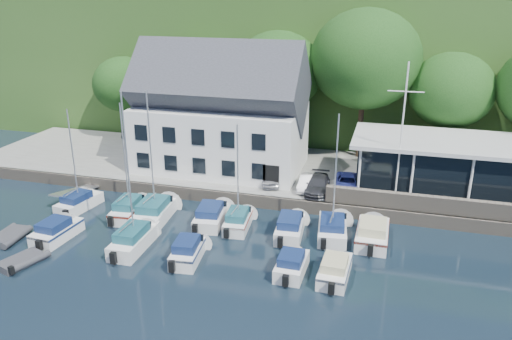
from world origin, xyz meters
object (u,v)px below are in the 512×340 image
object	(u,v)px
car_white	(307,182)
boat_r2_3	(292,263)
boat_r1_2	(151,157)
boat_r2_4	(335,267)
dinghy_0	(9,235)
boat_r1_4	(238,172)
boat_r1_3	(211,213)
boat_r2_0	(57,229)
flagpole	(401,134)
boat_r1_0	(73,158)
car_silver	(271,176)
car_dgrey	(318,185)
boat_r1_1	(125,160)
boat_r1_7	(373,231)
boat_r2_2	(188,249)
boat_r1_5	(290,225)
club_pavilion	(438,165)
boat_r2_1	(129,180)
car_blue	(347,182)
dinghy_1	(21,260)
boat_r1_6	(335,177)
harbor_building	(221,119)

from	to	relation	value
car_white	boat_r2_3	bearing A→B (deg)	-83.97
boat_r1_2	boat_r2_4	xyz separation A→B (m)	(13.63, -4.42, -4.09)
boat_r1_2	dinghy_0	size ratio (longest dim) A/B	3.18
boat_r2_3	boat_r1_4	bearing A→B (deg)	135.41
boat_r2_3	dinghy_0	bearing A→B (deg)	-176.21
boat_r1_3	boat_r2_0	world-z (taller)	boat_r2_0
flagpole	dinghy_0	xyz separation A→B (m)	(-24.77, -11.42, -5.77)
boat_r2_4	boat_r1_0	bearing A→B (deg)	169.30
car_silver	car_dgrey	world-z (taller)	car_silver
car_silver	car_white	xyz separation A→B (m)	(3.06, -0.39, -0.07)
boat_r1_1	boat_r1_7	size ratio (longest dim) A/B	1.47
car_dgrey	boat_r2_4	world-z (taller)	car_dgrey
flagpole	boat_r2_2	bearing A→B (deg)	-139.11
boat_r2_4	boat_r2_0	bearing A→B (deg)	-177.59
boat_r1_4	boat_r1_5	world-z (taller)	boat_r1_4
club_pavilion	car_silver	world-z (taller)	club_pavilion
boat_r2_3	boat_r2_4	world-z (taller)	boat_r2_3
boat_r2_1	dinghy_0	world-z (taller)	boat_r2_1
car_blue	boat_r1_4	xyz separation A→B (m)	(-6.86, -6.66, 2.58)
car_white	dinghy_1	bearing A→B (deg)	-135.59
car_dgrey	boat_r1_3	xyz separation A→B (m)	(-6.84, -5.30, -0.91)
car_silver	boat_r1_4	world-z (taller)	boat_r1_4
boat_r1_3	dinghy_0	distance (m)	13.61
car_white	boat_r2_3	size ratio (longest dim) A/B	0.73
boat_r1_0	boat_r2_0	bearing A→B (deg)	-64.42
boat_r1_5	boat_r1_7	bearing A→B (deg)	0.01
flagpole	boat_r1_1	distance (m)	19.82
car_silver	boat_r2_4	bearing A→B (deg)	-72.63
boat_r1_2	boat_r1_6	bearing A→B (deg)	-1.39
boat_r1_2	car_dgrey	bearing A→B (deg)	23.22
boat_r1_3	boat_r1_7	distance (m)	11.36
harbor_building	boat_r2_4	world-z (taller)	harbor_building
boat_r1_3	boat_r2_0	size ratio (longest dim) A/B	1.18
boat_r1_0	boat_r1_5	distance (m)	16.79
boat_r1_1	dinghy_0	size ratio (longest dim) A/B	2.93
car_blue	boat_r1_6	distance (m)	6.68
boat_r1_5	boat_r2_4	world-z (taller)	boat_r1_5
club_pavilion	car_white	bearing A→B (deg)	-164.75
boat_r1_3	boat_r2_2	xyz separation A→B (m)	(0.48, -5.36, 0.04)
club_pavilion	car_dgrey	size ratio (longest dim) A/B	3.20
club_pavilion	boat_r2_1	bearing A→B (deg)	-145.36
dinghy_1	boat_r1_0	bearing A→B (deg)	118.53
car_dgrey	boat_r2_3	size ratio (longest dim) A/B	0.91
club_pavilion	boat_r1_1	world-z (taller)	boat_r1_1
boat_r1_6	dinghy_0	bearing A→B (deg)	-169.54
car_silver	boat_r2_0	bearing A→B (deg)	-150.14
boat_r2_4	car_dgrey	bearing A→B (deg)	106.45
boat_r1_5	dinghy_1	bearing A→B (deg)	-155.42
harbor_building	boat_r1_1	world-z (taller)	harbor_building
car_white	boat_r1_5	world-z (taller)	car_white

